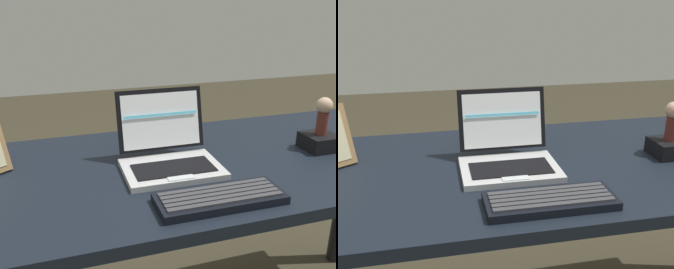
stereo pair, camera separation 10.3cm
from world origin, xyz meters
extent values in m
cube|color=black|center=(0.00, 0.00, 0.71)|extent=(1.75, 0.66, 0.03)
cube|color=#B5B6B8|center=(-0.10, -0.04, 0.73)|extent=(0.27, 0.19, 0.02)
cube|color=black|center=(-0.10, -0.06, 0.74)|extent=(0.22, 0.10, 0.00)
cube|color=silver|center=(-0.10, -0.11, 0.74)|extent=(0.07, 0.03, 0.00)
cube|color=black|center=(-0.10, 0.07, 0.84)|extent=(0.25, 0.05, 0.17)
cube|color=white|center=(-0.10, 0.06, 0.84)|extent=(0.23, 0.04, 0.15)
cube|color=#59CCF2|center=(-0.10, 0.06, 0.86)|extent=(0.21, 0.01, 0.01)
cube|color=black|center=(-0.04, -0.23, 0.74)|extent=(0.30, 0.12, 0.02)
cube|color=#38383D|center=(-0.04, -0.27, 0.75)|extent=(0.28, 0.02, 0.00)
cube|color=#38383D|center=(-0.04, -0.25, 0.75)|extent=(0.28, 0.02, 0.00)
cube|color=#38383D|center=(-0.04, -0.23, 0.75)|extent=(0.28, 0.02, 0.00)
cube|color=#38383D|center=(-0.04, -0.22, 0.75)|extent=(0.28, 0.02, 0.00)
cube|color=#38383D|center=(-0.04, -0.20, 0.75)|extent=(0.28, 0.02, 0.00)
cube|color=black|center=(0.39, -0.02, 0.75)|extent=(0.10, 0.10, 0.05)
cylinder|color=#5B231E|center=(0.39, -0.02, 0.81)|extent=(0.03, 0.03, 0.07)
sphere|color=tan|center=(0.39, -0.02, 0.87)|extent=(0.05, 0.05, 0.05)
camera|label=1|loc=(-0.40, -0.96, 1.19)|focal=41.75mm
camera|label=2|loc=(-0.30, -0.98, 1.19)|focal=41.75mm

